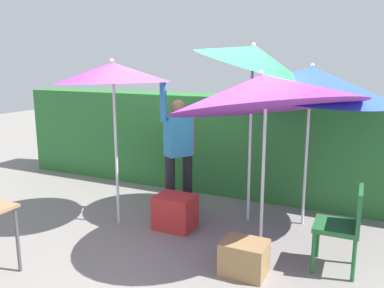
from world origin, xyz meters
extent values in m
plane|color=gray|center=(0.00, 0.00, 0.00)|extent=(24.00, 24.00, 0.00)
cube|color=#2D7033|center=(0.00, 1.90, 0.79)|extent=(8.00, 0.70, 1.58)
cylinder|color=silver|center=(0.59, 0.82, 1.03)|extent=(0.04, 0.04, 2.05)
cone|color=green|center=(0.59, 0.86, 2.18)|extent=(1.52, 1.50, 0.74)
sphere|color=silver|center=(0.58, 0.89, 2.32)|extent=(0.05, 0.05, 0.05)
cylinder|color=silver|center=(-0.94, -0.01, 0.92)|extent=(0.04, 0.04, 1.85)
cone|color=purple|center=(-0.94, -0.01, 1.97)|extent=(1.45, 1.45, 0.34)
sphere|color=silver|center=(-0.94, -0.02, 2.12)|extent=(0.05, 0.05, 0.05)
cylinder|color=silver|center=(0.98, 0.08, 0.81)|extent=(0.04, 0.04, 1.62)
cone|color=purple|center=(0.95, 0.05, 1.80)|extent=(2.16, 2.11, 0.95)
sphere|color=silver|center=(0.93, 0.03, 2.00)|extent=(0.05, 0.05, 0.05)
cylinder|color=silver|center=(1.29, 1.01, 0.84)|extent=(0.04, 0.04, 1.68)
cone|color=blue|center=(1.29, 1.02, 1.86)|extent=(2.10, 2.08, 0.55)
sphere|color=silver|center=(1.29, 1.04, 2.07)|extent=(0.05, 0.05, 0.05)
cylinder|color=black|center=(-0.48, 0.60, 0.41)|extent=(0.14, 0.14, 0.82)
cylinder|color=black|center=(-0.33, 0.83, 0.41)|extent=(0.14, 0.14, 0.82)
cube|color=#338EC6|center=(-0.40, 0.72, 1.10)|extent=(0.38, 0.42, 0.56)
sphere|color=#8C6647|center=(-0.40, 0.72, 1.49)|extent=(0.22, 0.22, 0.22)
cylinder|color=#338EC6|center=(-0.53, 0.53, 1.60)|extent=(0.12, 0.12, 0.56)
cylinder|color=#8C6647|center=(-0.28, 0.91, 1.08)|extent=(0.12, 0.12, 0.52)
cylinder|color=#236633|center=(1.59, 0.15, 0.22)|extent=(0.04, 0.04, 0.44)
cylinder|color=#236633|center=(1.60, -0.23, 0.22)|extent=(0.04, 0.04, 0.44)
cylinder|color=#236633|center=(1.97, 0.16, 0.22)|extent=(0.04, 0.04, 0.44)
cylinder|color=#236633|center=(1.98, -0.22, 0.22)|extent=(0.04, 0.04, 0.44)
cube|color=#236633|center=(1.79, -0.04, 0.47)|extent=(0.45, 0.45, 0.05)
cube|color=#236633|center=(1.99, -0.03, 0.69)|extent=(0.05, 0.44, 0.40)
cube|color=red|center=(-0.18, 0.17, 0.22)|extent=(0.49, 0.40, 0.43)
cube|color=#9E7A4C|center=(0.98, -0.53, 0.17)|extent=(0.45, 0.36, 0.34)
cylinder|color=#4C4C51|center=(-1.11, -1.47, 0.35)|extent=(0.04, 0.04, 0.69)
camera|label=1|loc=(2.07, -4.07, 2.11)|focal=37.02mm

